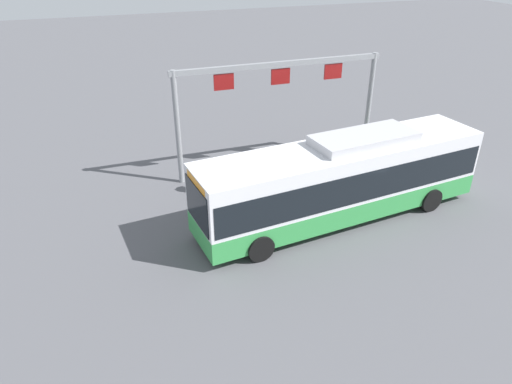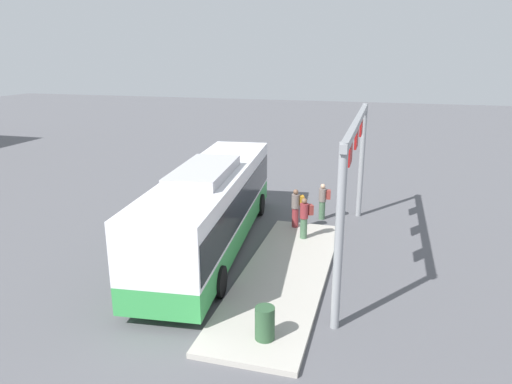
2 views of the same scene
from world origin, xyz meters
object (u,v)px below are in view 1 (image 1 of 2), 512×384
at_px(person_boarding, 209,176).
at_px(person_waiting_near, 253,175).
at_px(bus_main, 342,177).
at_px(trash_bin, 404,151).
at_px(person_waiting_mid, 273,166).

bearing_deg(person_boarding, person_waiting_near, 52.50).
relative_size(bus_main, person_waiting_near, 7.22).
xyz_separation_m(person_waiting_near, trash_bin, (-8.31, -0.79, -0.44)).
xyz_separation_m(person_waiting_near, person_waiting_mid, (-1.15, -0.57, 0.00)).
height_order(person_waiting_near, trash_bin, person_waiting_near).
xyz_separation_m(person_boarding, trash_bin, (-10.05, 0.12, -0.28)).
height_order(person_boarding, person_waiting_mid, person_waiting_mid).
relative_size(bus_main, person_boarding, 7.22).
xyz_separation_m(bus_main, person_boarding, (4.42, -3.69, -0.92)).
bearing_deg(person_waiting_near, person_waiting_mid, 93.70).
relative_size(person_waiting_mid, trash_bin, 1.86).
xyz_separation_m(bus_main, trash_bin, (-5.63, -3.57, -1.20)).
bearing_deg(person_waiting_mid, person_waiting_near, -96.68).
relative_size(person_boarding, trash_bin, 1.86).
xyz_separation_m(bus_main, person_waiting_mid, (1.53, -3.35, -0.76)).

